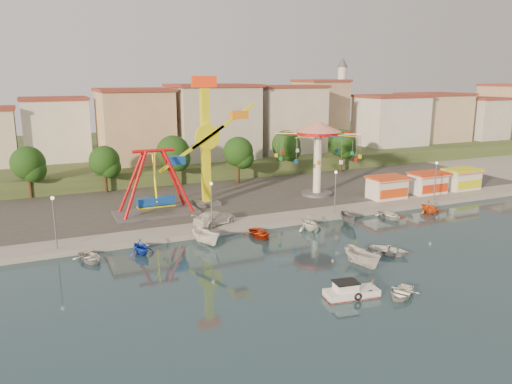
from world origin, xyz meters
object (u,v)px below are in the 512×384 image
wave_swinger (318,142)px  rowboat_a (389,250)px  van (215,218)px  skiff (362,258)px  pirate_ship_ride (155,184)px  kamikaze_tower (209,146)px  cabin_motorboat (350,293)px

wave_swinger → rowboat_a: bearing=-103.5°
rowboat_a → van: 19.57m
van → skiff: bearing=-177.5°
rowboat_a → skiff: 4.68m
pirate_ship_ride → kamikaze_tower: bearing=10.6°
rowboat_a → wave_swinger: bearing=40.0°
pirate_ship_ride → wave_swinger: bearing=1.3°
rowboat_a → pirate_ship_ride: bearing=92.4°
skiff → kamikaze_tower: bearing=97.1°
kamikaze_tower → pirate_ship_ride: bearing=-169.4°
cabin_motorboat → rowboat_a: cabin_motorboat is taller
cabin_motorboat → pirate_ship_ride: bearing=114.6°
rowboat_a → van: (-12.76, 14.81, 0.98)m
pirate_ship_ride → van: 9.24m
pirate_ship_ride → cabin_motorboat: pirate_ship_ride is taller
pirate_ship_ride → kamikaze_tower: size_ratio=0.61×
rowboat_a → kamikaze_tower: bearing=77.1°
pirate_ship_ride → van: (4.99, -7.17, -3.01)m
wave_swinger → cabin_motorboat: (-14.52, -29.10, -7.79)m
cabin_motorboat → van: bearing=107.5°
kamikaze_tower → skiff: size_ratio=3.74×
van → kamikaze_tower: bearing=-41.1°
cabin_motorboat → wave_swinger: bearing=71.4°
pirate_ship_ride → van: bearing=-55.1°
cabin_motorboat → skiff: skiff is taller
pirate_ship_ride → rowboat_a: size_ratio=2.55×
wave_swinger → cabin_motorboat: size_ratio=2.59×
wave_swinger → cabin_motorboat: bearing=-116.5°
kamikaze_tower → wave_swinger: 15.62m
kamikaze_tower → van: 11.34m
kamikaze_tower → rowboat_a: (10.21, -23.39, -7.96)m
van → wave_swinger: bearing=-91.6°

